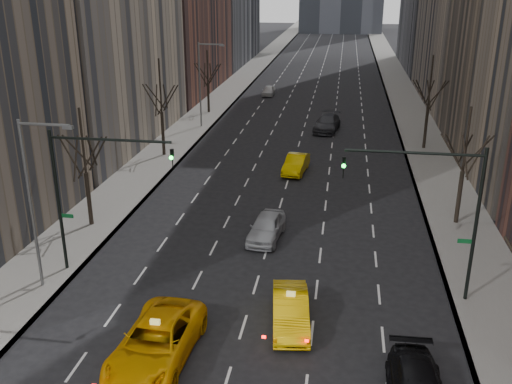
% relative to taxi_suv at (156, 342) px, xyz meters
% --- Properties ---
extents(sidewalk_left, '(4.50, 320.00, 0.15)m').
position_rel_taxi_suv_xyz_m(sidewalk_left, '(-9.01, 64.98, -0.82)').
color(sidewalk_left, slate).
rests_on(sidewalk_left, ground).
extents(sidewalk_right, '(4.50, 320.00, 0.15)m').
position_rel_taxi_suv_xyz_m(sidewalk_right, '(15.49, 64.98, -0.82)').
color(sidewalk_right, slate).
rests_on(sidewalk_right, ground).
extents(tree_lw_b, '(3.36, 3.50, 7.82)m').
position_rel_taxi_suv_xyz_m(tree_lw_b, '(-8.76, 12.98, 2.83)').
color(tree_lw_b, black).
rests_on(tree_lw_b, ground).
extents(tree_lw_c, '(3.36, 3.50, 8.74)m').
position_rel_taxi_suv_xyz_m(tree_lw_c, '(-8.76, 28.98, 3.14)').
color(tree_lw_c, black).
rests_on(tree_lw_c, ground).
extents(tree_lw_d, '(3.36, 3.50, 7.36)m').
position_rel_taxi_suv_xyz_m(tree_lw_d, '(-8.76, 46.98, 2.67)').
color(tree_lw_d, black).
rests_on(tree_lw_d, ground).
extents(tree_rw_b, '(3.36, 3.50, 7.82)m').
position_rel_taxi_suv_xyz_m(tree_rw_b, '(15.24, 16.98, 2.83)').
color(tree_rw_b, black).
rests_on(tree_rw_b, ground).
extents(tree_rw_c, '(3.36, 3.50, 8.74)m').
position_rel_taxi_suv_xyz_m(tree_rw_c, '(15.24, 34.98, 3.14)').
color(tree_rw_c, black).
rests_on(tree_rw_c, ground).
extents(traffic_mast_left, '(6.69, 0.39, 8.00)m').
position_rel_taxi_suv_xyz_m(traffic_mast_left, '(-5.86, 6.98, 4.60)').
color(traffic_mast_left, black).
rests_on(traffic_mast_left, ground).
extents(traffic_mast_right, '(6.69, 0.39, 8.00)m').
position_rel_taxi_suv_xyz_m(traffic_mast_right, '(12.35, 6.98, 4.60)').
color(traffic_mast_right, black).
rests_on(traffic_mast_right, ground).
extents(streetlight_near, '(2.83, 0.22, 9.00)m').
position_rel_taxi_suv_xyz_m(streetlight_near, '(-7.59, 4.98, 4.73)').
color(streetlight_near, slate).
rests_on(streetlight_near, ground).
extents(streetlight_far, '(2.83, 0.22, 9.00)m').
position_rel_taxi_suv_xyz_m(streetlight_far, '(-7.59, 39.98, 4.73)').
color(streetlight_far, slate).
rests_on(streetlight_far, ground).
extents(taxi_suv, '(3.29, 6.56, 1.78)m').
position_rel_taxi_suv_xyz_m(taxi_suv, '(0.00, 0.00, 0.00)').
color(taxi_suv, '#EA9F04').
rests_on(taxi_suv, ground).
extents(taxi_sedan, '(2.26, 4.93, 1.57)m').
position_rel_taxi_suv_xyz_m(taxi_sedan, '(5.43, 3.51, -0.11)').
color(taxi_sedan, '#FFC205').
rests_on(taxi_sedan, ground).
extents(silver_sedan_ahead, '(2.30, 4.78, 1.58)m').
position_rel_taxi_suv_xyz_m(silver_sedan_ahead, '(3.00, 12.82, -0.10)').
color(silver_sedan_ahead, '#A7A9AF').
rests_on(silver_sedan_ahead, ground).
extents(far_taxi, '(2.13, 4.73, 1.51)m').
position_rel_taxi_suv_xyz_m(far_taxi, '(3.70, 26.14, -0.14)').
color(far_taxi, '#E4BB04').
rests_on(far_taxi, ground).
extents(far_suv_grey, '(3.08, 6.00, 1.67)m').
position_rel_taxi_suv_xyz_m(far_suv_grey, '(5.78, 40.66, -0.06)').
color(far_suv_grey, '#2F2F34').
rests_on(far_suv_grey, ground).
extents(far_car_white, '(1.65, 3.91, 1.32)m').
position_rel_taxi_suv_xyz_m(far_car_white, '(-3.04, 59.18, -0.23)').
color(far_car_white, silver).
rests_on(far_car_white, ground).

